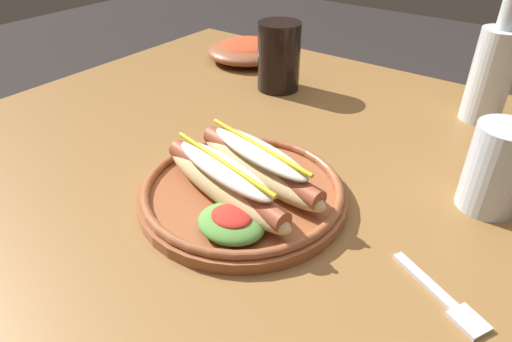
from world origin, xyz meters
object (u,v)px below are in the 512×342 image
at_px(hot_dog_plate, 242,185).
at_px(side_bowl, 247,50).
at_px(water_cup, 496,169).
at_px(glass_bottle, 493,70).
at_px(soda_cup, 279,57).
at_px(fork, 444,298).

height_order(hot_dog_plate, side_bowl, hot_dog_plate).
xyz_separation_m(water_cup, glass_bottle, (-0.07, 0.27, 0.03)).
bearing_deg(side_bowl, glass_bottle, -0.14).
bearing_deg(soda_cup, fork, -38.70).
distance_m(hot_dog_plate, water_cup, 0.32).
bearing_deg(fork, hot_dog_plate, -155.02).
bearing_deg(glass_bottle, hot_dog_plate, -113.23).
distance_m(water_cup, side_bowl, 0.66).
bearing_deg(soda_cup, hot_dog_plate, -62.96).
height_order(soda_cup, water_cup, soda_cup).
xyz_separation_m(hot_dog_plate, soda_cup, (-0.18, 0.35, 0.04)).
xyz_separation_m(soda_cup, water_cup, (0.44, -0.17, -0.01)).
bearing_deg(glass_bottle, water_cup, -74.89).
relative_size(hot_dog_plate, water_cup, 2.39).
height_order(hot_dog_plate, glass_bottle, glass_bottle).
relative_size(hot_dog_plate, glass_bottle, 1.18).
distance_m(hot_dog_plate, fork, 0.27).
relative_size(fork, side_bowl, 0.62).
bearing_deg(water_cup, fork, -88.07).
height_order(fork, side_bowl, side_bowl).
relative_size(hot_dog_plate, soda_cup, 2.07).
relative_size(soda_cup, side_bowl, 0.72).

